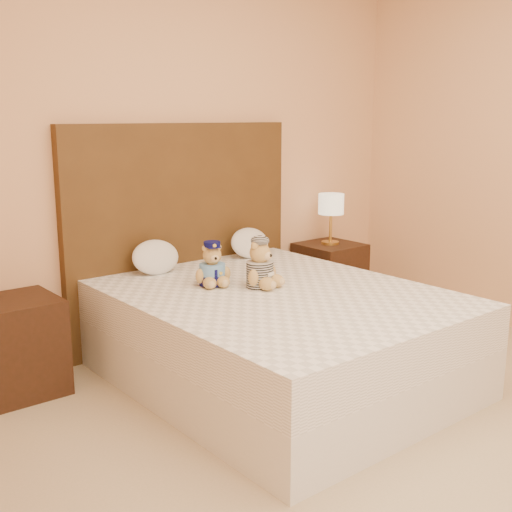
# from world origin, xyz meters

# --- Properties ---
(ground) EXTENTS (4.00, 4.50, 0.00)m
(ground) POSITION_xyz_m (0.00, 0.00, 0.00)
(ground) COLOR tan
(ground) RESTS_ON ground
(room_walls) EXTENTS (4.04, 4.52, 2.72)m
(room_walls) POSITION_xyz_m (0.00, 0.46, 1.81)
(room_walls) COLOR #EBB080
(room_walls) RESTS_ON ground
(bed) EXTENTS (1.60, 2.00, 0.55)m
(bed) POSITION_xyz_m (0.00, 1.20, 0.28)
(bed) COLOR white
(bed) RESTS_ON ground
(headboard) EXTENTS (1.75, 0.08, 1.50)m
(headboard) POSITION_xyz_m (0.00, 2.21, 0.75)
(headboard) COLOR #4F3417
(headboard) RESTS_ON ground
(nightstand_left) EXTENTS (0.45, 0.45, 0.55)m
(nightstand_left) POSITION_xyz_m (-1.25, 2.00, 0.28)
(nightstand_left) COLOR #341B10
(nightstand_left) RESTS_ON ground
(nightstand_right) EXTENTS (0.45, 0.45, 0.55)m
(nightstand_right) POSITION_xyz_m (1.25, 2.00, 0.28)
(nightstand_right) COLOR #341B10
(nightstand_right) RESTS_ON ground
(lamp) EXTENTS (0.20, 0.20, 0.40)m
(lamp) POSITION_xyz_m (1.25, 2.00, 0.85)
(lamp) COLOR gold
(lamp) RESTS_ON nightstand_right
(teddy_police) EXTENTS (0.28, 0.28, 0.26)m
(teddy_police) POSITION_xyz_m (-0.22, 1.55, 0.68)
(teddy_police) COLOR #BA8A48
(teddy_police) RESTS_ON bed
(teddy_prisoner) EXTENTS (0.31, 0.30, 0.29)m
(teddy_prisoner) POSITION_xyz_m (-0.02, 1.34, 0.69)
(teddy_prisoner) COLOR #BA8A48
(teddy_prisoner) RESTS_ON bed
(pillow_left) EXTENTS (0.33, 0.21, 0.23)m
(pillow_left) POSITION_xyz_m (-0.32, 2.03, 0.67)
(pillow_left) COLOR white
(pillow_left) RESTS_ON bed
(pillow_right) EXTENTS (0.32, 0.21, 0.23)m
(pillow_right) POSITION_xyz_m (0.45, 2.03, 0.66)
(pillow_right) COLOR white
(pillow_right) RESTS_ON bed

